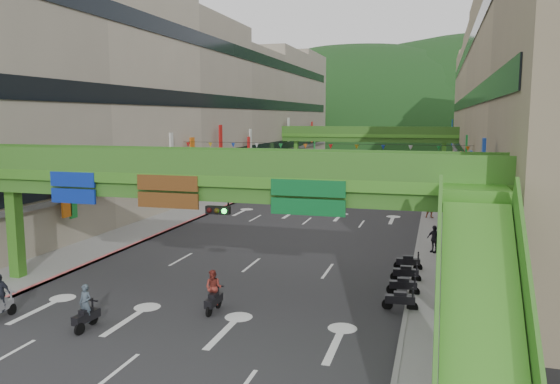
# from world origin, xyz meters

# --- Properties ---
(ground) EXTENTS (320.00, 320.00, 0.00)m
(ground) POSITION_xyz_m (0.00, 0.00, 0.00)
(ground) COLOR black
(ground) RESTS_ON ground
(road_slab) EXTENTS (18.00, 140.00, 0.02)m
(road_slab) POSITION_xyz_m (0.00, 50.00, 0.01)
(road_slab) COLOR #28282B
(road_slab) RESTS_ON ground
(sidewalk_left) EXTENTS (4.00, 140.00, 0.15)m
(sidewalk_left) POSITION_xyz_m (-11.00, 50.00, 0.07)
(sidewalk_left) COLOR gray
(sidewalk_left) RESTS_ON ground
(sidewalk_right) EXTENTS (4.00, 140.00, 0.15)m
(sidewalk_right) POSITION_xyz_m (11.00, 50.00, 0.07)
(sidewalk_right) COLOR gray
(sidewalk_right) RESTS_ON ground
(curb_left) EXTENTS (0.20, 140.00, 0.18)m
(curb_left) POSITION_xyz_m (-9.10, 50.00, 0.09)
(curb_left) COLOR #CC5959
(curb_left) RESTS_ON ground
(curb_right) EXTENTS (0.20, 140.00, 0.18)m
(curb_right) POSITION_xyz_m (9.10, 50.00, 0.09)
(curb_right) COLOR gray
(curb_right) RESTS_ON ground
(building_row_left) EXTENTS (12.80, 95.00, 19.00)m
(building_row_left) POSITION_xyz_m (-18.93, 50.00, 9.46)
(building_row_left) COLOR #9E937F
(building_row_left) RESTS_ON ground
(building_row_right) EXTENTS (12.80, 95.00, 19.00)m
(building_row_right) POSITION_xyz_m (18.93, 50.00, 9.46)
(building_row_right) COLOR gray
(building_row_right) RESTS_ON ground
(overpass_near) EXTENTS (28.00, 12.27, 7.10)m
(overpass_near) POSITION_xyz_m (0.93, 5.38, 5.21)
(overpass_near) COLOR #4C9E2D
(overpass_near) RESTS_ON ground
(overpass_far) EXTENTS (28.00, 2.20, 7.10)m
(overpass_far) POSITION_xyz_m (0.00, 65.00, 5.40)
(overpass_far) COLOR #4C9E2D
(overpass_far) RESTS_ON ground
(hill_left) EXTENTS (168.00, 140.00, 112.00)m
(hill_left) POSITION_xyz_m (-15.00, 160.00, 0.00)
(hill_left) COLOR #1C4419
(hill_left) RESTS_ON ground
(hill_right) EXTENTS (208.00, 176.00, 128.00)m
(hill_right) POSITION_xyz_m (25.00, 180.00, 0.00)
(hill_right) COLOR #1C4419
(hill_right) RESTS_ON ground
(bunting_string) EXTENTS (26.00, 0.36, 0.47)m
(bunting_string) POSITION_xyz_m (0.00, 30.00, 5.96)
(bunting_string) COLOR black
(bunting_string) RESTS_ON ground
(scooter_rider_near) EXTENTS (0.65, 1.60, 1.89)m
(scooter_rider_near) POSITION_xyz_m (-3.23, 1.00, 0.86)
(scooter_rider_near) COLOR black
(scooter_rider_near) RESTS_ON ground
(scooter_rider_mid) EXTENTS (0.77, 1.60, 1.91)m
(scooter_rider_mid) POSITION_xyz_m (0.94, 4.27, 0.98)
(scooter_rider_mid) COLOR black
(scooter_rider_mid) RESTS_ON ground
(scooter_rider_left) EXTENTS (1.01, 1.60, 2.00)m
(scooter_rider_left) POSITION_xyz_m (-7.45, 1.00, 1.00)
(scooter_rider_left) COLOR gray
(scooter_rider_left) RESTS_ON ground
(scooter_rider_far) EXTENTS (0.91, 1.57, 2.00)m
(scooter_rider_far) POSITION_xyz_m (-4.71, 45.50, 1.01)
(scooter_rider_far) COLOR #8E2201
(scooter_rider_far) RESTS_ON ground
(parked_scooter_row) EXTENTS (1.60, 7.17, 1.08)m
(parked_scooter_row) POSITION_xyz_m (8.80, 10.00, 0.52)
(parked_scooter_row) COLOR black
(parked_scooter_row) RESTS_ON ground
(car_silver) EXTENTS (1.58, 4.26, 1.39)m
(car_silver) POSITION_xyz_m (-2.23, 35.00, 0.70)
(car_silver) COLOR #B6B5BD
(car_silver) RESTS_ON ground
(car_yellow) EXTENTS (1.76, 4.07, 1.37)m
(car_yellow) POSITION_xyz_m (3.27, 61.96, 0.68)
(car_yellow) COLOR yellow
(car_yellow) RESTS_ON ground
(pedestrian_red) EXTENTS (1.05, 0.89, 1.89)m
(pedestrian_red) POSITION_xyz_m (9.80, 29.59, 0.94)
(pedestrian_red) COLOR #9F4928
(pedestrian_red) RESTS_ON ground
(pedestrian_dark) EXTENTS (1.05, 0.94, 1.72)m
(pedestrian_dark) POSITION_xyz_m (10.15, 17.50, 0.86)
(pedestrian_dark) COLOR black
(pedestrian_dark) RESTS_ON ground
(pedestrian_blue) EXTENTS (0.84, 0.70, 1.55)m
(pedestrian_blue) POSITION_xyz_m (12.09, 23.79, 0.78)
(pedestrian_blue) COLOR #344159
(pedestrian_blue) RESTS_ON ground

